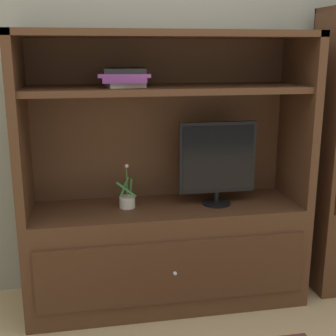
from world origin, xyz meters
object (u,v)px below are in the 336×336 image
(media_console, at_px, (166,223))
(magazine_stack, at_px, (125,77))
(tv_monitor, at_px, (217,161))
(potted_plant, at_px, (127,201))

(media_console, height_order, magazine_stack, media_console)
(tv_monitor, bearing_deg, media_console, 175.33)
(media_console, bearing_deg, magazine_stack, -177.47)
(media_console, xyz_separation_m, potted_plant, (-0.24, 0.01, 0.15))
(tv_monitor, height_order, magazine_stack, magazine_stack)
(media_console, xyz_separation_m, tv_monitor, (0.31, -0.03, 0.38))
(tv_monitor, relative_size, magazine_stack, 1.66)
(media_console, xyz_separation_m, magazine_stack, (-0.23, -0.01, 0.88))
(potted_plant, bearing_deg, tv_monitor, -3.56)
(magazine_stack, bearing_deg, media_console, 2.53)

